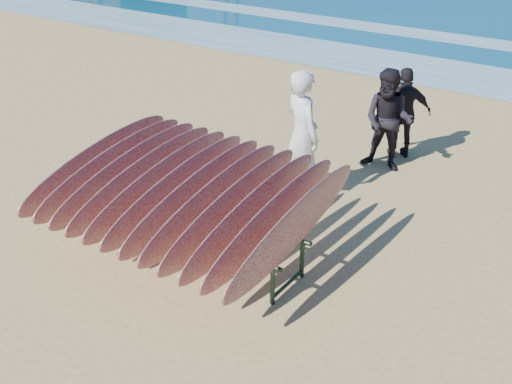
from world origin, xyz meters
TOP-DOWN VIEW (x-y plane):
  - ground at (0.00, 0.00)m, footprint 120.00×120.00m
  - foam_near at (0.00, 10.00)m, footprint 160.00×160.00m
  - surfboard_rack at (-0.80, 0.46)m, footprint 3.20×2.79m
  - person_white at (-0.44, 2.64)m, footprint 0.85×0.76m
  - person_dark_a at (0.21, 4.23)m, footprint 0.87×0.71m
  - person_dark_b at (0.23, 4.84)m, footprint 0.95×0.84m

SIDE VIEW (x-z plane):
  - ground at x=0.00m, z-range 0.00..0.00m
  - foam_near at x=0.00m, z-range 0.01..0.01m
  - person_dark_b at x=0.23m, z-range 0.00..1.54m
  - person_dark_a at x=0.21m, z-range 0.00..1.66m
  - surfboard_rack at x=-0.80m, z-range 0.19..1.54m
  - person_white at x=-0.44m, z-range 0.00..1.94m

